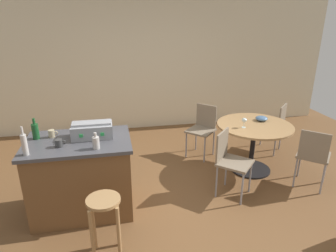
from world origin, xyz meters
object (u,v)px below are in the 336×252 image
Objects in this scene: kitchen_island at (82,176)px; bottle_2 at (24,144)px; bottle_0 at (96,143)px; folding_chair_near at (230,158)px; cup_0 at (59,143)px; folding_chair_far at (313,154)px; folding_chair_right at (203,127)px; cup_1 at (52,134)px; wooden_stool at (105,216)px; wine_glass at (244,120)px; toolbox at (92,130)px; bottle_1 at (35,131)px; folding_chair_left at (274,124)px; dining_table at (254,135)px; serving_bowl at (262,118)px.

kitchen_island is 3.86× the size of bottle_2.
folding_chair_near is at bearing 8.69° from bottle_0.
kitchen_island is 10.29× the size of cup_0.
folding_chair_far is 3.54m from bottle_2.
folding_chair_right is 8.00× the size of cup_1.
wine_glass reaches higher than wooden_stool.
bottle_1 is at bearing 173.60° from toolbox.
cup_0 is at bearing 162.34° from bottle_0.
folding_chair_far is at bearing 3.46° from bottle_0.
toolbox is 0.47m from cup_1.
bottle_1 is (-3.57, -0.93, 0.51)m from folding_chair_left.
bottle_1 is 0.41m from cup_0.
bottle_1 is 2.17× the size of cup_0.
folding_chair_near is 1.01× the size of folding_chair_far.
dining_table is at bearing 31.87° from wooden_stool.
dining_table is 1.27× the size of folding_chair_near.
serving_bowl is at bearing 41.46° from folding_chair_near.
folding_chair_near is 7.56× the size of cup_0.
folding_chair_left is (3.11, 1.07, 0.04)m from kitchen_island.
dining_table is 2.80m from cup_1.
bottle_0 is (-1.65, -0.25, 0.48)m from folding_chair_near.
toolbox is at bearing 28.69° from bottle_2.
cup_1 reaches higher than wine_glass.
toolbox is at bearing 177.11° from folding_chair_near.
bottle_2 is 2.86× the size of cup_1.
folding_chair_far is (1.15, -0.08, -0.00)m from folding_chair_near.
cup_1 is 0.75× the size of wine_glass.
bottle_1 is 0.81× the size of bottle_2.
cup_0 is at bearing -166.47° from wine_glass.
dining_table is 2.37m from toolbox.
folding_chair_left is at bearing 20.22° from cup_0.
dining_table is at bearing 12.15° from kitchen_island.
bottle_0 reaches higher than folding_chair_near.
folding_chair_left is 3.55m from cup_1.
folding_chair_far is 8.06× the size of cup_1.
folding_chair_right is at bearing 174.17° from folding_chair_left.
cup_0 is 2.49m from wine_glass.
toolbox is at bearing 176.61° from folding_chair_far.
cup_0 reaches higher than folding_chair_right.
cup_1 is at bearing 175.44° from folding_chair_near.
folding_chair_far is (3.01, -0.09, 0.05)m from kitchen_island.
wine_glass reaches higher than folding_chair_right.
bottle_0 is (-2.24, -0.79, 0.42)m from dining_table.
bottle_1 reaches higher than cup_1.
folding_chair_far reaches higher than folding_chair_right.
bottle_0 is 0.73× the size of bottle_1.
wooden_stool is at bearing -57.39° from cup_0.
folding_chair_far is 1.87× the size of toolbox.
toolbox is 4.02× the size of cup_0.
bottle_1 is (-0.47, 0.15, 0.55)m from kitchen_island.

